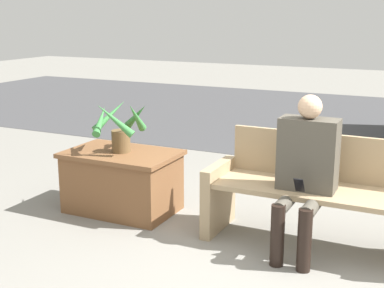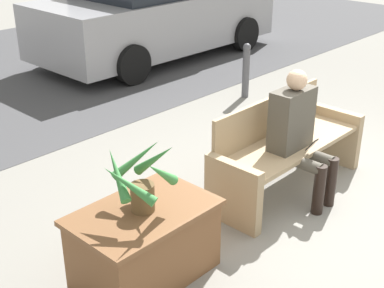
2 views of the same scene
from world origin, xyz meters
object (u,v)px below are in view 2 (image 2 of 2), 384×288
at_px(bench, 285,148).
at_px(parked_car, 156,13).
at_px(planter_box, 145,241).
at_px(person_seated, 298,130).
at_px(potted_plant, 141,179).
at_px(bollard_post, 246,69).

height_order(bench, parked_car, parked_car).
height_order(planter_box, parked_car, parked_car).
height_order(person_seated, planter_box, person_seated).
relative_size(bench, potted_plant, 3.29).
height_order(person_seated, parked_car, parked_car).
relative_size(bench, person_seated, 1.45).
relative_size(potted_plant, parked_car, 0.12).
bearing_deg(bench, bollard_post, 46.23).
xyz_separation_m(bench, planter_box, (-1.83, -0.04, -0.12)).
distance_m(person_seated, bollard_post, 2.82).
distance_m(bench, person_seated, 0.33).
distance_m(bench, planter_box, 1.84).
relative_size(parked_car, bollard_post, 5.68).
bearing_deg(person_seated, planter_box, 175.46).
distance_m(person_seated, potted_plant, 1.76).
distance_m(bench, parked_car, 5.03).
bearing_deg(person_seated, parked_car, 61.03).
xyz_separation_m(potted_plant, parked_car, (4.28, 4.42, -0.06)).
relative_size(person_seated, parked_car, 0.28).
bearing_deg(person_seated, bench, 63.66).
bearing_deg(bollard_post, planter_box, -152.14).
bearing_deg(bollard_post, potted_plant, -152.21).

